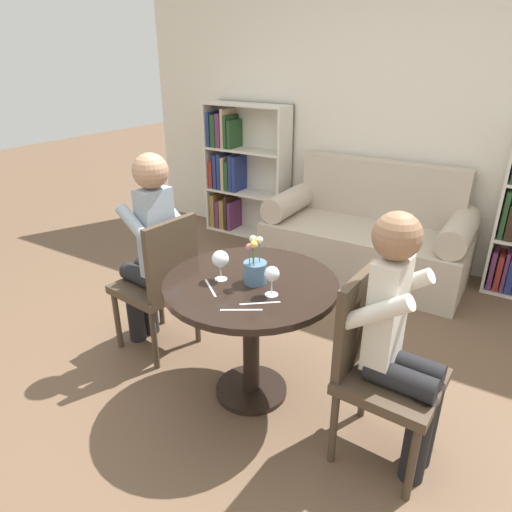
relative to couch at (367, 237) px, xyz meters
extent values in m
plane|color=brown|center=(0.00, -1.86, -0.31)|extent=(16.00, 16.00, 0.00)
cube|color=silver|center=(0.00, 0.43, 1.04)|extent=(5.20, 0.05, 2.70)
cylinder|color=black|center=(0.00, -1.86, 0.37)|extent=(0.89, 0.89, 0.03)
cylinder|color=black|center=(0.00, -1.86, 0.04)|extent=(0.09, 0.09, 0.64)
cylinder|color=black|center=(0.00, -1.86, -0.30)|extent=(0.40, 0.40, 0.03)
cube|color=#B7A893|center=(0.00, -0.05, -0.10)|extent=(1.65, 0.80, 0.42)
cube|color=#B7A893|center=(0.00, 0.27, 0.36)|extent=(1.43, 0.16, 0.50)
cylinder|color=#B7A893|center=(-0.72, -0.05, 0.22)|extent=(0.22, 0.72, 0.22)
cylinder|color=#B7A893|center=(0.72, -0.05, 0.22)|extent=(0.22, 0.72, 0.22)
cube|color=silver|center=(-1.37, 0.37, 0.35)|extent=(0.88, 0.02, 1.32)
cube|color=silver|center=(-1.80, 0.24, 0.35)|extent=(0.02, 0.28, 1.32)
cube|color=silver|center=(-0.94, 0.24, 0.35)|extent=(0.02, 0.28, 1.32)
cube|color=silver|center=(-1.37, 0.24, -0.30)|extent=(0.84, 0.28, 0.02)
cube|color=silver|center=(-1.37, 0.24, 0.13)|extent=(0.84, 0.28, 0.02)
cube|color=silver|center=(-1.37, 0.24, 0.56)|extent=(0.84, 0.28, 0.02)
cube|color=silver|center=(-1.37, 0.24, 1.00)|extent=(0.84, 0.28, 0.02)
cube|color=olive|center=(-1.75, 0.23, -0.11)|extent=(0.05, 0.23, 0.35)
cube|color=#602D5B|center=(-1.69, 0.23, -0.14)|extent=(0.05, 0.23, 0.30)
cube|color=olive|center=(-1.63, 0.23, -0.13)|extent=(0.05, 0.23, 0.31)
cube|color=#332319|center=(-1.58, 0.23, -0.10)|extent=(0.03, 0.23, 0.37)
cube|color=#602D5B|center=(-1.54, 0.23, -0.14)|extent=(0.03, 0.23, 0.30)
cube|color=maroon|center=(-1.75, 0.23, 0.29)|extent=(0.04, 0.23, 0.29)
cube|color=navy|center=(-1.70, 0.23, 0.32)|extent=(0.04, 0.23, 0.35)
cube|color=navy|center=(-1.65, 0.23, 0.33)|extent=(0.04, 0.23, 0.37)
cube|color=tan|center=(-1.60, 0.23, 0.31)|extent=(0.04, 0.23, 0.34)
cube|color=#234723|center=(-1.56, 0.23, 0.29)|extent=(0.05, 0.23, 0.30)
cube|color=navy|center=(-1.51, 0.23, 0.32)|extent=(0.04, 0.23, 0.36)
cube|color=navy|center=(-1.46, 0.23, 0.32)|extent=(0.04, 0.23, 0.36)
cube|color=navy|center=(-1.76, 0.23, 0.74)|extent=(0.03, 0.23, 0.34)
cube|color=#234723|center=(-1.71, 0.23, 0.73)|extent=(0.05, 0.23, 0.31)
cube|color=#602D5B|center=(-1.64, 0.23, 0.74)|extent=(0.05, 0.23, 0.33)
cube|color=tan|center=(-1.59, 0.23, 0.76)|extent=(0.03, 0.23, 0.38)
cube|color=#234723|center=(-1.56, 0.23, 0.73)|extent=(0.03, 0.23, 0.32)
cube|color=#234723|center=(-1.51, 0.23, 0.71)|extent=(0.04, 0.23, 0.27)
cube|color=silver|center=(0.94, 0.24, 0.35)|extent=(0.02, 0.28, 1.32)
cube|color=#602D5B|center=(0.99, 0.23, -0.13)|extent=(0.03, 0.23, 0.32)
cube|color=maroon|center=(1.04, 0.23, -0.14)|extent=(0.04, 0.23, 0.29)
cube|color=#602D5B|center=(1.08, 0.23, -0.13)|extent=(0.03, 0.23, 0.33)
cube|color=navy|center=(1.12, 0.23, -0.15)|extent=(0.05, 0.23, 0.28)
cube|color=#234723|center=(0.98, 0.23, 0.33)|extent=(0.03, 0.23, 0.38)
cube|color=#332319|center=(1.04, 0.23, 0.28)|extent=(0.05, 0.23, 0.27)
cylinder|color=#473828|center=(-0.92, -1.58, -0.11)|extent=(0.04, 0.04, 0.40)
cylinder|color=#473828|center=(-0.96, -1.94, -0.11)|extent=(0.04, 0.04, 0.40)
cylinder|color=#473828|center=(-0.56, -1.62, -0.11)|extent=(0.04, 0.04, 0.40)
cylinder|color=#473828|center=(-0.60, -1.98, -0.11)|extent=(0.04, 0.04, 0.40)
cube|color=#473828|center=(-0.76, -1.78, 0.11)|extent=(0.46, 0.46, 0.05)
cube|color=#473828|center=(-0.57, -1.80, 0.36)|extent=(0.08, 0.38, 0.45)
cylinder|color=#473828|center=(0.93, -2.08, -0.11)|extent=(0.04, 0.04, 0.40)
cylinder|color=#473828|center=(0.95, -1.72, -0.11)|extent=(0.04, 0.04, 0.40)
cylinder|color=#473828|center=(0.57, -2.06, -0.11)|extent=(0.04, 0.04, 0.40)
cylinder|color=#473828|center=(0.59, -1.71, -0.11)|extent=(0.04, 0.04, 0.40)
cube|color=#473828|center=(0.76, -1.89, 0.11)|extent=(0.44, 0.44, 0.05)
cube|color=#473828|center=(0.57, -1.88, 0.36)|extent=(0.06, 0.38, 0.45)
cylinder|color=black|center=(-0.91, -1.70, -0.09)|extent=(0.11, 0.11, 0.45)
cylinder|color=black|center=(-0.93, -1.81, -0.09)|extent=(0.11, 0.11, 0.45)
cylinder|color=black|center=(-0.80, -1.71, 0.19)|extent=(0.31, 0.14, 0.11)
cylinder|color=black|center=(-0.82, -1.82, 0.19)|extent=(0.31, 0.14, 0.11)
cube|color=#93A3B2|center=(-0.70, -1.78, 0.47)|extent=(0.14, 0.21, 0.56)
cylinder|color=#93A3B2|center=(-0.69, -1.65, 0.56)|extent=(0.29, 0.10, 0.23)
cylinder|color=#93A3B2|center=(-0.72, -1.92, 0.56)|extent=(0.29, 0.10, 0.23)
sphere|color=tan|center=(-0.70, -1.78, 0.85)|extent=(0.20, 0.20, 0.20)
cylinder|color=black|center=(0.92, -1.96, -0.09)|extent=(0.11, 0.11, 0.45)
cylinder|color=black|center=(0.92, -1.85, -0.09)|extent=(0.11, 0.11, 0.45)
cylinder|color=black|center=(0.81, -1.95, 0.19)|extent=(0.31, 0.13, 0.11)
cylinder|color=black|center=(0.81, -1.84, 0.19)|extent=(0.31, 0.13, 0.11)
cube|color=silver|center=(0.70, -1.89, 0.45)|extent=(0.13, 0.21, 0.50)
cylinder|color=silver|center=(0.69, -2.03, 0.52)|extent=(0.29, 0.08, 0.23)
cylinder|color=silver|center=(0.71, -1.76, 0.52)|extent=(0.29, 0.08, 0.23)
sphere|color=#936B4C|center=(0.70, -1.89, 0.80)|extent=(0.20, 0.20, 0.20)
cylinder|color=white|center=(-0.14, -1.92, 0.39)|extent=(0.06, 0.06, 0.00)
cylinder|color=white|center=(-0.14, -1.92, 0.43)|extent=(0.01, 0.01, 0.08)
sphere|color=white|center=(-0.14, -1.92, 0.51)|extent=(0.09, 0.09, 0.09)
sphere|color=maroon|center=(-0.14, -1.92, 0.50)|extent=(0.06, 0.06, 0.06)
cylinder|color=white|center=(0.16, -1.93, 0.39)|extent=(0.06, 0.06, 0.00)
cylinder|color=white|center=(0.16, -1.93, 0.44)|extent=(0.01, 0.01, 0.08)
sphere|color=white|center=(0.16, -1.93, 0.50)|extent=(0.07, 0.07, 0.07)
sphere|color=beige|center=(0.16, -1.93, 0.49)|extent=(0.05, 0.05, 0.05)
cylinder|color=slate|center=(0.03, -1.86, 0.45)|extent=(0.12, 0.12, 0.11)
cylinder|color=#4C7A42|center=(0.02, -1.86, 0.57)|extent=(0.00, 0.01, 0.13)
sphere|color=silver|center=(0.02, -1.86, 0.63)|extent=(0.04, 0.04, 0.04)
cylinder|color=#4C7A42|center=(0.04, -1.84, 0.56)|extent=(0.01, 0.00, 0.12)
sphere|color=silver|center=(0.04, -1.84, 0.62)|extent=(0.04, 0.04, 0.04)
cylinder|color=#4C7A42|center=(0.02, -1.89, 0.55)|extent=(0.00, 0.01, 0.09)
sphere|color=#D16684|center=(0.02, -1.89, 0.60)|extent=(0.04, 0.04, 0.04)
cylinder|color=#4C7A42|center=(0.02, -1.86, 0.56)|extent=(0.00, 0.01, 0.12)
sphere|color=#EACC4C|center=(0.02, -1.86, 0.63)|extent=(0.04, 0.04, 0.04)
cylinder|color=#4C7A42|center=(0.04, -1.89, 0.56)|extent=(0.01, 0.01, 0.11)
sphere|color=#EACC4C|center=(0.04, -1.89, 0.61)|extent=(0.04, 0.04, 0.04)
cube|color=silver|center=(0.16, -2.02, 0.39)|extent=(0.15, 0.13, 0.00)
cube|color=silver|center=(-0.13, -2.02, 0.39)|extent=(0.16, 0.13, 0.00)
cube|color=silver|center=(0.12, -2.12, 0.39)|extent=(0.17, 0.11, 0.00)
camera|label=1|loc=(1.10, -3.59, 1.45)|focal=32.00mm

